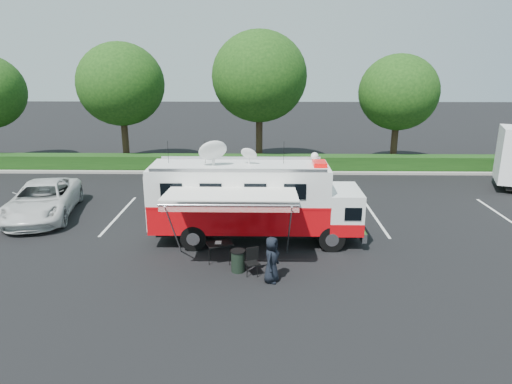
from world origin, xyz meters
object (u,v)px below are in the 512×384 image
command_truck (254,200)px  trash_bin (238,261)px  white_suv (45,216)px  folding_table (219,244)px

command_truck → trash_bin: command_truck is taller
command_truck → white_suv: size_ratio=1.44×
command_truck → trash_bin: bearing=-100.0°
white_suv → folding_table: size_ratio=5.49×
command_truck → trash_bin: size_ratio=10.74×
command_truck → folding_table: 2.61m
command_truck → folding_table: size_ratio=7.93×
white_suv → folding_table: 9.94m
command_truck → folding_table: command_truck is taller
white_suv → folding_table: bearing=-40.1°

